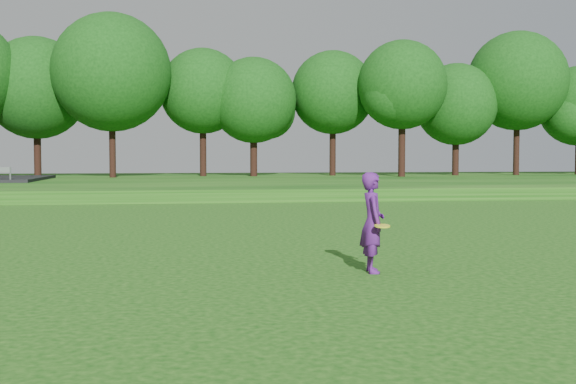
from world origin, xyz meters
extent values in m
plane|color=#0D430C|center=(0.00, 0.00, 0.00)|extent=(140.00, 140.00, 0.00)
cube|color=#0D430C|center=(0.00, 34.00, 0.30)|extent=(130.00, 30.00, 0.60)
cube|color=gray|center=(0.00, 20.00, 0.02)|extent=(130.00, 1.60, 0.04)
imported|color=#5A1B7B|center=(0.07, -0.47, 0.93)|extent=(0.49, 0.71, 1.87)
cylinder|color=yellow|center=(0.15, -0.87, 0.91)|extent=(0.29, 0.29, 0.06)
camera|label=1|loc=(-3.40, -13.43, 2.20)|focal=45.00mm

